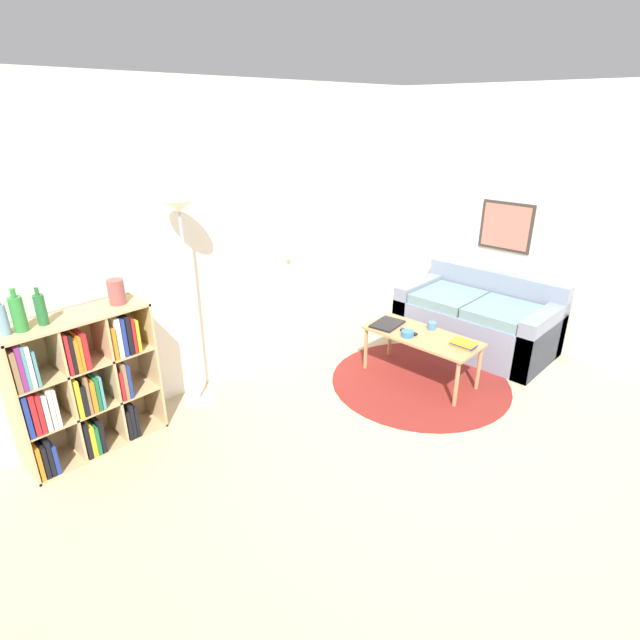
{
  "coord_description": "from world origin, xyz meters",
  "views": [
    {
      "loc": [
        -2.78,
        -1.1,
        2.36
      ],
      "look_at": [
        -0.21,
        1.36,
        0.85
      ],
      "focal_mm": 28.0,
      "sensor_mm": 36.0,
      "label": 1
    }
  ],
  "objects_px": {
    "floor_lamp": "(183,243)",
    "vase_on_shelf": "(116,292)",
    "coffee_table": "(422,340)",
    "bowl": "(408,334)",
    "bottle_middle": "(18,314)",
    "laptop": "(387,324)",
    "cup": "(432,326)",
    "couch": "(478,320)",
    "bottle_right": "(41,309)",
    "bottle_left": "(3,320)",
    "bookshelf": "(80,386)"
  },
  "relations": [
    {
      "from": "bookshelf",
      "to": "laptop",
      "type": "height_order",
      "value": "bookshelf"
    },
    {
      "from": "bookshelf",
      "to": "bottle_middle",
      "type": "height_order",
      "value": "bottle_middle"
    },
    {
      "from": "bottle_left",
      "to": "bottle_middle",
      "type": "relative_size",
      "value": 0.86
    },
    {
      "from": "vase_on_shelf",
      "to": "bottle_left",
      "type": "bearing_deg",
      "value": -179.29
    },
    {
      "from": "cup",
      "to": "bottle_middle",
      "type": "bearing_deg",
      "value": 158.89
    },
    {
      "from": "floor_lamp",
      "to": "coffee_table",
      "type": "distance_m",
      "value": 2.27
    },
    {
      "from": "cup",
      "to": "laptop",
      "type": "bearing_deg",
      "value": 119.53
    },
    {
      "from": "couch",
      "to": "cup",
      "type": "distance_m",
      "value": 0.91
    },
    {
      "from": "bottle_left",
      "to": "vase_on_shelf",
      "type": "distance_m",
      "value": 0.73
    },
    {
      "from": "bookshelf",
      "to": "couch",
      "type": "distance_m",
      "value": 3.86
    },
    {
      "from": "floor_lamp",
      "to": "vase_on_shelf",
      "type": "xyz_separation_m",
      "value": [
        -0.56,
        0.02,
        -0.26
      ]
    },
    {
      "from": "laptop",
      "to": "bottle_left",
      "type": "distance_m",
      "value": 3.11
    },
    {
      "from": "cup",
      "to": "bottle_right",
      "type": "relative_size",
      "value": 0.31
    },
    {
      "from": "cup",
      "to": "vase_on_shelf",
      "type": "bearing_deg",
      "value": 153.57
    },
    {
      "from": "cup",
      "to": "bottle_middle",
      "type": "relative_size",
      "value": 0.28
    },
    {
      "from": "floor_lamp",
      "to": "vase_on_shelf",
      "type": "bearing_deg",
      "value": 177.99
    },
    {
      "from": "vase_on_shelf",
      "to": "bottle_middle",
      "type": "bearing_deg",
      "value": -178.54
    },
    {
      "from": "floor_lamp",
      "to": "bottle_middle",
      "type": "relative_size",
      "value": 6.13
    },
    {
      "from": "cup",
      "to": "bottle_right",
      "type": "xyz_separation_m",
      "value": [
        -2.9,
        1.18,
        0.68
      ]
    },
    {
      "from": "bookshelf",
      "to": "bottle_right",
      "type": "height_order",
      "value": "bottle_right"
    },
    {
      "from": "bookshelf",
      "to": "cup",
      "type": "distance_m",
      "value": 3.0
    },
    {
      "from": "coffee_table",
      "to": "vase_on_shelf",
      "type": "relative_size",
      "value": 5.83
    },
    {
      "from": "bookshelf",
      "to": "bowl",
      "type": "distance_m",
      "value": 2.71
    },
    {
      "from": "couch",
      "to": "bottle_right",
      "type": "bearing_deg",
      "value": 162.19
    },
    {
      "from": "coffee_table",
      "to": "bowl",
      "type": "xyz_separation_m",
      "value": [
        -0.12,
        0.08,
        0.08
      ]
    },
    {
      "from": "bottle_left",
      "to": "floor_lamp",
      "type": "bearing_deg",
      "value": -0.47
    },
    {
      "from": "bowl",
      "to": "cup",
      "type": "relative_size",
      "value": 1.45
    },
    {
      "from": "vase_on_shelf",
      "to": "bookshelf",
      "type": "bearing_deg",
      "value": -179.53
    },
    {
      "from": "bottle_middle",
      "to": "laptop",
      "type": "bearing_deg",
      "value": -15.96
    },
    {
      "from": "floor_lamp",
      "to": "bowl",
      "type": "relative_size",
      "value": 15.24
    },
    {
      "from": "bookshelf",
      "to": "bowl",
      "type": "bearing_deg",
      "value": -24.2
    },
    {
      "from": "laptop",
      "to": "bottle_right",
      "type": "distance_m",
      "value": 2.9
    },
    {
      "from": "couch",
      "to": "bottle_right",
      "type": "relative_size",
      "value": 6.0
    },
    {
      "from": "bowl",
      "to": "bottle_middle",
      "type": "xyz_separation_m",
      "value": [
        -2.74,
        1.1,
        0.7
      ]
    },
    {
      "from": "bottle_left",
      "to": "cup",
      "type": "bearing_deg",
      "value": -20.68
    },
    {
      "from": "couch",
      "to": "bottle_middle",
      "type": "distance_m",
      "value": 4.2
    },
    {
      "from": "bowl",
      "to": "couch",
      "type": "bearing_deg",
      "value": -5.45
    },
    {
      "from": "coffee_table",
      "to": "bookshelf",
      "type": "bearing_deg",
      "value": 155.37
    },
    {
      "from": "bowl",
      "to": "bottle_right",
      "type": "height_order",
      "value": "bottle_right"
    },
    {
      "from": "couch",
      "to": "vase_on_shelf",
      "type": "bearing_deg",
      "value": 159.5
    },
    {
      "from": "bookshelf",
      "to": "couch",
      "type": "bearing_deg",
      "value": -18.53
    },
    {
      "from": "coffee_table",
      "to": "bowl",
      "type": "relative_size",
      "value": 9.28
    },
    {
      "from": "floor_lamp",
      "to": "cup",
      "type": "bearing_deg",
      "value": -32.61
    },
    {
      "from": "floor_lamp",
      "to": "couch",
      "type": "distance_m",
      "value": 3.18
    },
    {
      "from": "cup",
      "to": "couch",
      "type": "bearing_deg",
      "value": -2.48
    },
    {
      "from": "cup",
      "to": "bottle_left",
      "type": "relative_size",
      "value": 0.32
    },
    {
      "from": "cup",
      "to": "bottle_middle",
      "type": "xyz_separation_m",
      "value": [
        -3.03,
        1.17,
        0.69
      ]
    },
    {
      "from": "coffee_table",
      "to": "floor_lamp",
      "type": "bearing_deg",
      "value": 144.75
    },
    {
      "from": "couch",
      "to": "coffee_table",
      "type": "relative_size",
      "value": 1.45
    },
    {
      "from": "bookshelf",
      "to": "floor_lamp",
      "type": "xyz_separation_m",
      "value": [
        0.93,
        -0.02,
        0.87
      ]
    }
  ]
}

